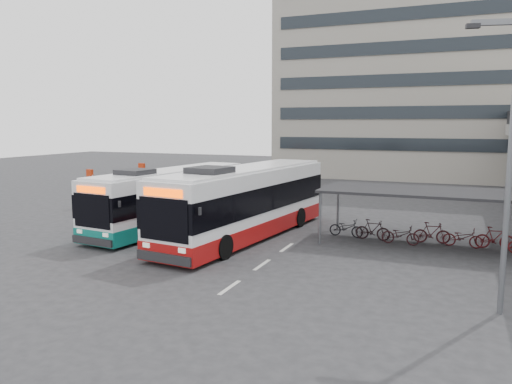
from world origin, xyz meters
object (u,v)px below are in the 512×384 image
at_px(lamp_post, 507,151).
at_px(pedestrian, 197,221).
at_px(bus_main, 246,203).
at_px(bus_teal, 172,198).

bearing_deg(lamp_post, pedestrian, 145.81).
xyz_separation_m(bus_main, lamp_post, (10.81, -6.36, 3.08)).
relative_size(bus_main, lamp_post, 1.52).
bearing_deg(bus_teal, pedestrian, -32.37).
distance_m(bus_teal, pedestrian, 3.61).
xyz_separation_m(pedestrian, lamp_post, (12.73, -4.88, 3.89)).
height_order(bus_teal, pedestrian, bus_teal).
height_order(bus_main, lamp_post, lamp_post).
bearing_deg(lamp_post, bus_teal, 142.23).
distance_m(bus_teal, lamp_post, 17.36).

